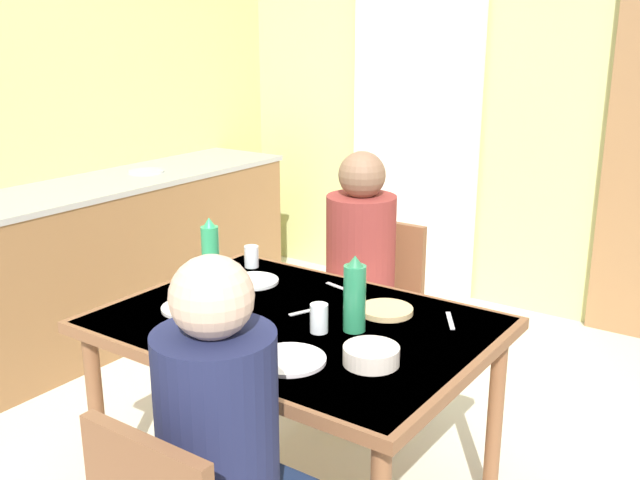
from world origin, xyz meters
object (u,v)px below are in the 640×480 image
at_px(dining_table, 295,340).
at_px(serving_bowl_center, 371,355).
at_px(water_bottle_green_near, 211,258).
at_px(kitchen_counter, 100,262).
at_px(water_bottle_green_far, 355,296).
at_px(person_near_diner, 221,425).
at_px(chair_far_diner, 374,305).
at_px(person_far_diner, 359,253).

relative_size(dining_table, serving_bowl_center, 7.70).
height_order(dining_table, water_bottle_green_near, water_bottle_green_near).
distance_m(kitchen_counter, water_bottle_green_near, 1.60).
bearing_deg(water_bottle_green_far, dining_table, -168.98).
bearing_deg(dining_table, person_near_diner, -66.98).
xyz_separation_m(person_near_diner, water_bottle_green_far, (-0.08, 0.74, 0.09)).
xyz_separation_m(person_near_diner, serving_bowl_center, (0.09, 0.56, -0.00)).
height_order(dining_table, serving_bowl_center, serving_bowl_center).
distance_m(chair_far_diner, serving_bowl_center, 1.16).
xyz_separation_m(chair_far_diner, water_bottle_green_near, (-0.24, -0.80, 0.39)).
distance_m(kitchen_counter, person_far_diner, 1.69).
bearing_deg(water_bottle_green_far, serving_bowl_center, -46.06).
xyz_separation_m(kitchen_counter, water_bottle_green_far, (2.05, -0.58, 0.42)).
height_order(person_far_diner, serving_bowl_center, person_far_diner).
xyz_separation_m(person_far_diner, water_bottle_green_near, (-0.24, -0.67, 0.11)).
bearing_deg(kitchen_counter, chair_far_diner, 7.25).
xyz_separation_m(kitchen_counter, person_near_diner, (2.13, -1.31, 0.33)).
bearing_deg(person_near_diner, water_bottle_green_far, 96.31).
xyz_separation_m(dining_table, water_bottle_green_far, (0.21, 0.04, 0.20)).
bearing_deg(water_bottle_green_far, person_far_diner, 120.75).
relative_size(person_near_diner, serving_bowl_center, 4.53).
bearing_deg(chair_far_diner, person_far_diner, 90.00).
bearing_deg(kitchen_counter, serving_bowl_center, -18.89).
distance_m(water_bottle_green_far, serving_bowl_center, 0.27).
xyz_separation_m(chair_far_diner, person_far_diner, (-0.00, -0.14, 0.28)).
relative_size(kitchen_counter, water_bottle_green_near, 8.69).
relative_size(person_far_diner, water_bottle_green_far, 2.96).
relative_size(kitchen_counter, person_near_diner, 3.34).
bearing_deg(person_far_diner, serving_bowl_center, 124.02).
height_order(kitchen_counter, serving_bowl_center, kitchen_counter).
bearing_deg(dining_table, water_bottle_green_near, 176.08).
xyz_separation_m(dining_table, person_far_diner, (-0.17, 0.69, 0.11)).
bearing_deg(chair_far_diner, water_bottle_green_near, 73.59).
relative_size(dining_table, person_far_diner, 1.70).
bearing_deg(person_near_diner, dining_table, 113.02).
bearing_deg(water_bottle_green_near, water_bottle_green_far, 1.23).
relative_size(person_near_diner, water_bottle_green_near, 2.60).
bearing_deg(water_bottle_green_near, person_far_diner, 70.47).
bearing_deg(serving_bowl_center, person_far_diner, 124.02).
height_order(person_far_diner, water_bottle_green_far, person_far_diner).
bearing_deg(serving_bowl_center, chair_far_diner, 120.12).
distance_m(water_bottle_green_near, water_bottle_green_far, 0.63).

